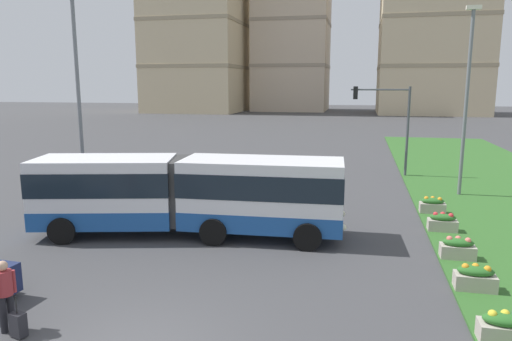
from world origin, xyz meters
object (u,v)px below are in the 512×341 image
(flower_planter_2, at_px, (458,248))
(flower_planter_3, at_px, (443,222))
(articulated_bus, at_px, (189,193))
(flower_planter_1, at_px, (475,277))
(traffic_light_far_right, at_px, (388,115))
(flower_planter_0, at_px, (505,328))
(apartment_tower_westcentre, at_px, (293,2))
(rolling_suitcase, at_px, (18,324))
(flower_planter_4, at_px, (433,205))
(streetlight_median, at_px, (467,95))
(streetlight_left, at_px, (78,90))
(pedestrian_crossing, at_px, (5,291))

(flower_planter_2, xyz_separation_m, flower_planter_3, (0.00, 3.05, 0.00))
(articulated_bus, bearing_deg, flower_planter_1, -17.73)
(traffic_light_far_right, bearing_deg, flower_planter_0, -85.39)
(flower_planter_0, bearing_deg, flower_planter_3, 90.00)
(articulated_bus, relative_size, flower_planter_0, 10.94)
(apartment_tower_westcentre, bearing_deg, flower_planter_1, -78.66)
(flower_planter_0, height_order, apartment_tower_westcentre, apartment_tower_westcentre)
(traffic_light_far_right, distance_m, apartment_tower_westcentre, 81.15)
(flower_planter_3, bearing_deg, rolling_suitcase, -136.21)
(flower_planter_1, height_order, flower_planter_4, same)
(rolling_suitcase, height_order, flower_planter_2, rolling_suitcase)
(rolling_suitcase, bearing_deg, flower_planter_4, 50.37)
(articulated_bus, height_order, flower_planter_0, articulated_bus)
(flower_planter_3, height_order, traffic_light_far_right, traffic_light_far_right)
(flower_planter_4, relative_size, streetlight_median, 0.11)
(flower_planter_3, bearing_deg, flower_planter_1, -90.00)
(flower_planter_1, height_order, streetlight_median, streetlight_median)
(flower_planter_0, height_order, streetlight_left, streetlight_left)
(flower_planter_2, distance_m, flower_planter_4, 5.74)
(articulated_bus, relative_size, flower_planter_3, 10.94)
(flower_planter_1, xyz_separation_m, streetlight_median, (1.90, 12.31, 4.81))
(streetlight_median, distance_m, apartment_tower_westcentre, 86.25)
(rolling_suitcase, relative_size, flower_planter_4, 0.88)
(flower_planter_2, height_order, apartment_tower_westcentre, apartment_tower_westcentre)
(flower_planter_4, bearing_deg, articulated_bus, -151.95)
(flower_planter_1, xyz_separation_m, traffic_light_far_right, (-1.61, 17.17, 3.48))
(flower_planter_3, xyz_separation_m, streetlight_left, (-16.48, 1.25, 5.08))
(flower_planter_0, relative_size, flower_planter_1, 1.00)
(flower_planter_4, bearing_deg, flower_planter_0, -90.00)
(flower_planter_2, xyz_separation_m, streetlight_left, (-16.48, 4.30, 5.08))
(flower_planter_4, bearing_deg, streetlight_median, 65.11)
(flower_planter_3, distance_m, streetlight_median, 8.54)
(flower_planter_4, height_order, apartment_tower_westcentre, apartment_tower_westcentre)
(pedestrian_crossing, height_order, flower_planter_4, pedestrian_crossing)
(pedestrian_crossing, height_order, flower_planter_2, pedestrian_crossing)
(flower_planter_1, relative_size, flower_planter_2, 1.00)
(flower_planter_0, distance_m, flower_planter_4, 11.04)
(streetlight_left, bearing_deg, flower_planter_1, -22.33)
(flower_planter_1, distance_m, traffic_light_far_right, 17.59)
(flower_planter_3, relative_size, flower_planter_4, 1.00)
(articulated_bus, relative_size, streetlight_left, 1.19)
(rolling_suitcase, relative_size, flower_planter_0, 0.88)
(flower_planter_4, bearing_deg, pedestrian_crossing, -131.21)
(flower_planter_2, distance_m, flower_planter_3, 3.05)
(pedestrian_crossing, xyz_separation_m, flower_planter_3, (11.29, 10.19, -0.58))
(flower_planter_2, xyz_separation_m, streetlight_median, (1.90, 9.84, 4.81))
(flower_planter_2, bearing_deg, articulated_bus, 176.38)
(pedestrian_crossing, xyz_separation_m, apartment_tower_westcentre, (-7.55, 98.64, 22.70))
(flower_planter_2, bearing_deg, rolling_suitcase, -145.87)
(rolling_suitcase, xyz_separation_m, flower_planter_1, (10.84, 4.88, 0.11))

